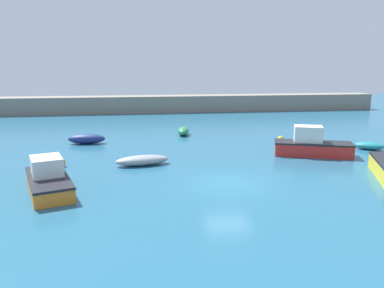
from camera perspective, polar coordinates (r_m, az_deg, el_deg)
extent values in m
cube|color=#235B7A|center=(20.88, 5.49, -6.14)|extent=(120.00, 120.00, 0.20)
cube|color=gray|center=(52.26, -3.11, 6.14)|extent=(58.11, 3.18, 2.25)
ellipsoid|color=navy|center=(32.06, -15.76, 0.76)|extent=(3.08, 1.41, 0.81)
ellipsoid|color=gray|center=(24.47, -7.58, -2.47)|extent=(3.63, 1.76, 0.64)
ellipsoid|color=#287A4C|center=(34.75, -1.35, 1.99)|extent=(1.37, 2.46, 0.74)
cube|color=orange|center=(20.59, -20.97, -5.87)|extent=(3.28, 5.16, 0.69)
cube|color=black|center=(20.47, -21.05, -4.78)|extent=(3.35, 5.27, 0.12)
cube|color=silver|center=(20.70, -21.26, -3.28)|extent=(1.97, 2.18, 1.05)
cube|color=red|center=(28.19, 17.94, -0.81)|extent=(5.58, 3.47, 0.86)
cube|color=black|center=(28.09, 18.00, 0.17)|extent=(5.69, 3.54, 0.12)
cube|color=silver|center=(27.94, 17.27, 1.35)|extent=(2.25, 1.91, 1.26)
ellipsoid|color=teal|center=(31.87, 25.43, -0.23)|extent=(2.42, 2.12, 0.57)
sphere|color=orange|center=(25.33, -19.34, -2.65)|extent=(0.56, 0.56, 0.56)
sphere|color=yellow|center=(32.61, 13.35, 0.79)|extent=(0.49, 0.49, 0.49)
sphere|color=#EA668C|center=(39.60, 15.94, 2.51)|extent=(0.40, 0.40, 0.40)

